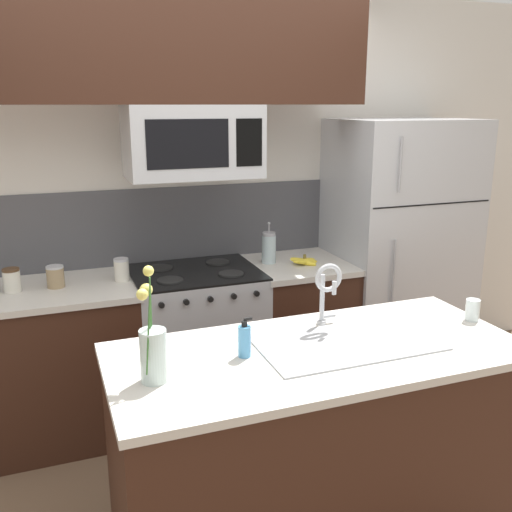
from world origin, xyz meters
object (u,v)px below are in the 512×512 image
sink_faucet (327,286)px  dish_soap_bottle (244,341)px  stove_range (197,342)px  flower_vase (153,353)px  storage_jar_squat (122,270)px  refrigerator (395,253)px  storage_jar_medium (12,280)px  french_press (269,248)px  spare_glass (472,310)px  banana_bunch (305,261)px  microwave (192,141)px  storage_jar_short (55,277)px

sink_faucet → dish_soap_bottle: size_ratio=1.85×
stove_range → flower_vase: 1.49m
storage_jar_squat → sink_faucet: size_ratio=0.44×
refrigerator → flower_vase: (-1.92, -1.31, 0.12)m
storage_jar_medium → flower_vase: size_ratio=0.31×
french_press → stove_range: bearing=-173.2°
sink_faucet → spare_glass: bearing=-13.4°
banana_bunch → storage_jar_squat: bearing=177.0°
stove_range → refrigerator: bearing=0.8°
french_press → microwave: bearing=-170.8°
refrigerator → storage_jar_squat: refrigerator is taller
storage_jar_medium → spare_glass: bearing=-30.8°
banana_bunch → sink_faucet: (-0.36, -0.98, 0.18)m
stove_range → microwave: bearing=-89.8°
sink_faucet → dish_soap_bottle: 0.50m
storage_jar_short → dish_soap_bottle: dish_soap_bottle is taller
storage_jar_short → dish_soap_bottle: bearing=-60.7°
sink_faucet → flower_vase: bearing=-163.7°
stove_range → spare_glass: (1.02, -1.21, 0.50)m
refrigerator → storage_jar_medium: refrigerator is taller
refrigerator → french_press: (-0.93, 0.04, 0.11)m
flower_vase → sink_faucet: bearing=16.3°
stove_range → flower_vase: size_ratio=2.20×
storage_jar_short → banana_bunch: storage_jar_short is taller
stove_range → storage_jar_medium: size_ratio=7.15×
dish_soap_bottle → storage_jar_medium: bearing=126.7°
french_press → flower_vase: (-0.99, -1.35, 0.01)m
dish_soap_bottle → flower_vase: size_ratio=0.39×
storage_jar_medium → storage_jar_squat: (0.58, -0.01, 0.00)m
microwave → refrigerator: microwave is taller
storage_jar_medium → storage_jar_squat: 0.58m
storage_jar_squat → sink_faucet: 1.31m
refrigerator → dish_soap_bottle: refrigerator is taller
storage_jar_short → flower_vase: 1.33m
microwave → dish_soap_bottle: 1.39m
banana_bunch → dish_soap_bottle: (-0.81, -1.15, 0.05)m
microwave → refrigerator: size_ratio=0.41×
storage_jar_squat → banana_bunch: size_ratio=0.70×
storage_jar_short → sink_faucet: (1.13, -1.05, 0.14)m
banana_bunch → french_press: bearing=148.3°
storage_jar_squat → spare_glass: storage_jar_squat is taller
storage_jar_squat → spare_glass: 1.89m
french_press → banana_bunch: bearing=-31.7°
french_press → sink_faucet: (-0.16, -1.11, 0.10)m
storage_jar_short → dish_soap_bottle: (0.68, -1.22, 0.01)m
spare_glass → sink_faucet: bearing=166.6°
refrigerator → flower_vase: size_ratio=4.27×
storage_jar_medium → sink_faucet: 1.72m
french_press → flower_vase: size_ratio=0.63×
banana_bunch → flower_vase: (-1.19, -1.23, 0.09)m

